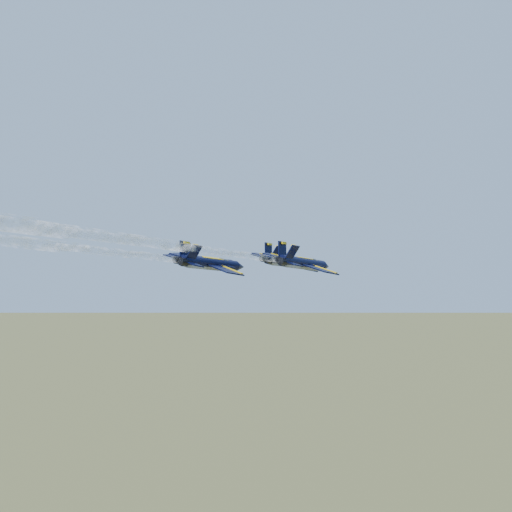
% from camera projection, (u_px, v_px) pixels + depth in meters
% --- Properties ---
extents(jet_lead, '(11.67, 16.29, 4.42)m').
position_uv_depth(jet_lead, '(288.00, 262.00, 109.04)').
color(jet_lead, black).
extents(jet_left, '(11.67, 16.29, 4.42)m').
position_uv_depth(jet_left, '(210.00, 262.00, 105.97)').
color(jet_left, black).
extents(jet_right, '(11.67, 16.29, 4.42)m').
position_uv_depth(jet_right, '(304.00, 263.00, 95.25)').
color(jet_right, black).
extents(jet_slot, '(11.67, 16.29, 4.42)m').
position_uv_depth(jet_slot, '(212.00, 264.00, 92.18)').
color(jet_slot, black).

